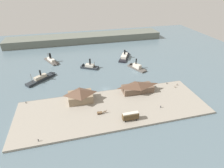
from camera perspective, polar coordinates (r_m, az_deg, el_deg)
ground_plane at (r=121.94m, az=-2.04°, el=-1.70°), size 320.00×320.00×0.00m
quay_promenade at (r=104.22m, az=0.54°, el=-7.81°), size 110.00×36.00×1.20m
seawall_edge at (r=118.72m, az=-1.68°, el=-2.41°), size 110.00×0.80×1.00m
ferry_shed_west_terminal at (r=108.44m, az=-10.20°, el=-3.61°), size 14.68×10.42×7.82m
ferry_shed_customs_shed at (r=116.91m, az=8.34°, el=-1.02°), size 20.63×8.74×6.49m
street_tram at (r=94.68m, az=6.01°, el=-10.20°), size 8.78×2.90×4.60m
horse_cart at (r=99.22m, az=-3.40°, el=-9.09°), size 5.74×1.58×1.87m
pedestrian_walking_west at (r=128.59m, az=19.69°, el=-0.78°), size 0.42×0.42×1.71m
pedestrian_walking_east at (r=131.83m, az=20.32°, el=-0.13°), size 0.38×0.38×1.52m
pedestrian_near_cart at (r=106.99m, az=15.50°, el=-7.05°), size 0.41×0.41×1.67m
pedestrian_near_west_shed at (r=91.90m, az=-22.78°, el=-16.41°), size 0.38×0.38×1.52m
mooring_post_east at (r=118.69m, az=-26.09°, el=-5.41°), size 0.44×0.44×0.90m
mooring_post_west at (r=131.42m, az=17.36°, el=0.23°), size 0.44×0.44×0.90m
ferry_near_quay at (r=143.12m, az=-21.23°, el=1.99°), size 22.01×20.06×9.62m
ferry_moored_west at (r=151.67m, az=7.42°, el=5.62°), size 12.72×19.27×10.52m
ferry_departing_north at (r=152.23m, az=-7.95°, el=5.66°), size 16.81×12.84×10.47m
ferry_outer_harbor at (r=168.88m, az=-18.71°, el=6.92°), size 14.34×20.89×9.88m
ferry_approaching_east at (r=173.29m, az=4.21°, el=9.13°), size 17.02×24.44×10.33m
far_headland at (r=220.28m, az=-8.36°, el=14.50°), size 180.00×24.00×8.00m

